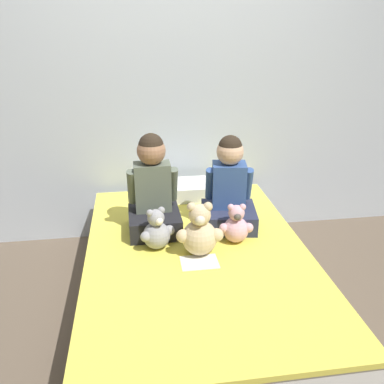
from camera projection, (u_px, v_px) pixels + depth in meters
The scene contains 10 objects.
ground_plane at pixel (197, 308), 2.58m from camera, with size 14.00×14.00×0.00m, color brown.
wall_behind_bed at pixel (176, 82), 3.06m from camera, with size 8.00×0.06×2.50m.
bed at pixel (197, 280), 2.49m from camera, with size 1.32×1.93×0.43m.
child_on_left at pixel (153, 192), 2.55m from camera, with size 0.33×0.34×0.63m.
child_on_right at pixel (229, 190), 2.62m from camera, with size 0.39×0.37×0.60m.
teddy_bear_held_by_left_child at pixel (157, 231), 2.39m from camera, with size 0.21×0.16×0.26m.
teddy_bear_held_by_right_child at pixel (236, 226), 2.46m from camera, with size 0.21×0.16×0.25m.
teddy_bear_between_children at pixel (200, 233), 2.32m from camera, with size 0.27×0.20×0.33m.
pillow_at_headboard at pixel (181, 190), 3.11m from camera, with size 0.54×0.29×0.11m.
sign_card at pixel (199, 262), 2.28m from camera, with size 0.21×0.15×0.00m.
Camera 1 is at (-0.33, -2.05, 1.69)m, focal length 38.00 mm.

